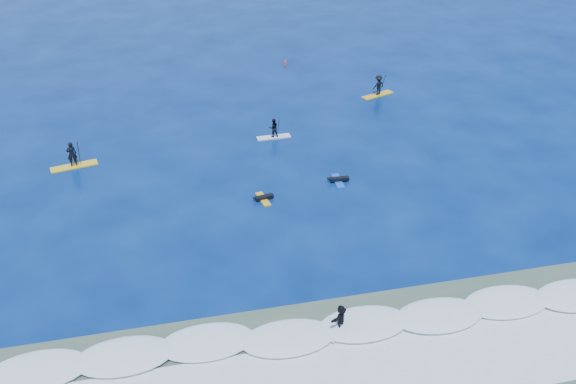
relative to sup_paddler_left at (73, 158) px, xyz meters
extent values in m
plane|color=#04194C|center=(14.53, -10.85, -0.74)|extent=(160.00, 160.00, 0.00)
cube|color=white|center=(14.53, -20.85, -0.74)|extent=(40.00, 6.00, 0.30)
cube|color=silver|center=(14.53, -23.85, -0.74)|extent=(34.00, 5.00, 0.02)
cube|color=yellow|center=(0.00, 0.00, -0.68)|extent=(3.46, 1.49, 0.11)
imported|color=black|center=(0.00, 0.00, 0.34)|extent=(0.78, 0.59, 1.93)
cylinder|color=black|center=(0.49, 0.10, 0.27)|extent=(0.20, 0.77, 2.25)
cube|color=black|center=(0.49, 0.10, -0.79)|extent=(0.13, 0.03, 0.34)
cube|color=silver|center=(15.35, 1.47, -0.69)|extent=(2.70, 0.72, 0.09)
imported|color=black|center=(15.35, 1.47, 0.13)|extent=(0.76, 0.60, 1.55)
cylinder|color=black|center=(15.75, 1.48, 0.07)|extent=(0.05, 0.62, 1.80)
cube|color=black|center=(15.75, 1.48, -0.78)|extent=(0.11, 0.03, 0.27)
cube|color=gold|center=(26.40, 7.84, -0.68)|extent=(3.27, 1.87, 0.11)
imported|color=black|center=(26.40, 7.84, 0.29)|extent=(1.35, 1.06, 1.84)
cylinder|color=black|center=(26.85, 8.01, 0.22)|extent=(0.30, 0.71, 2.14)
cube|color=black|center=(26.85, 8.01, -0.79)|extent=(0.13, 0.03, 0.32)
cube|color=gold|center=(12.78, -7.58, -0.69)|extent=(0.78, 1.88, 0.09)
cube|color=black|center=(12.86, -7.57, -0.54)|extent=(1.30, 0.53, 0.21)
sphere|color=black|center=(12.16, -7.69, -0.46)|extent=(0.21, 0.21, 0.21)
cube|color=blue|center=(18.41, -6.36, -0.69)|extent=(0.63, 2.02, 0.10)
cube|color=black|center=(18.51, -6.36, -0.53)|extent=(1.40, 0.43, 0.23)
sphere|color=black|center=(17.73, -6.32, -0.43)|extent=(0.23, 0.23, 0.23)
cube|color=white|center=(14.24, -20.83, -0.53)|extent=(1.97, 1.82, 0.11)
imported|color=black|center=(14.24, -20.83, 0.23)|extent=(1.26, 1.18, 1.41)
cylinder|color=#FC3C16|center=(19.81, 17.38, -0.53)|extent=(0.25, 0.25, 0.41)
cone|color=#FC3C16|center=(19.81, 17.38, -0.23)|extent=(0.18, 0.18, 0.20)
camera|label=1|loc=(6.37, -43.84, 22.35)|focal=40.00mm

